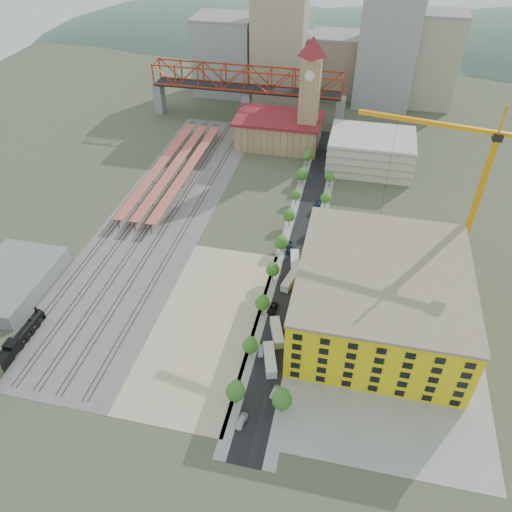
% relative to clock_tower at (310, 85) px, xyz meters
% --- Properties ---
extents(ground, '(400.00, 400.00, 0.00)m').
position_rel_clock_tower_xyz_m(ground, '(-8.00, -79.99, -28.70)').
color(ground, '#474C38').
rests_on(ground, ground).
extents(ballast_strip, '(36.00, 165.00, 0.06)m').
position_rel_clock_tower_xyz_m(ballast_strip, '(-44.00, -62.49, -28.67)').
color(ballast_strip, '#605E59').
rests_on(ballast_strip, ground).
extents(dirt_lot, '(28.00, 67.00, 0.06)m').
position_rel_clock_tower_xyz_m(dirt_lot, '(-12.00, -111.49, -28.67)').
color(dirt_lot, tan).
rests_on(dirt_lot, ground).
extents(street_asphalt, '(12.00, 170.00, 0.06)m').
position_rel_clock_tower_xyz_m(street_asphalt, '(8.00, -64.99, -28.67)').
color(street_asphalt, black).
rests_on(street_asphalt, ground).
extents(sidewalk_west, '(3.00, 170.00, 0.04)m').
position_rel_clock_tower_xyz_m(sidewalk_west, '(2.50, -64.99, -28.68)').
color(sidewalk_west, gray).
rests_on(sidewalk_west, ground).
extents(sidewalk_east, '(3.00, 170.00, 0.04)m').
position_rel_clock_tower_xyz_m(sidewalk_east, '(13.50, -64.99, -28.68)').
color(sidewalk_east, gray).
rests_on(sidewalk_east, ground).
extents(construction_pad, '(50.00, 90.00, 0.06)m').
position_rel_clock_tower_xyz_m(construction_pad, '(37.00, -99.99, -28.67)').
color(construction_pad, gray).
rests_on(construction_pad, ground).
extents(rail_tracks, '(26.56, 160.00, 0.18)m').
position_rel_clock_tower_xyz_m(rail_tracks, '(-45.80, -62.49, -28.55)').
color(rail_tracks, '#382B23').
rests_on(rail_tracks, ground).
extents(platform_canopies, '(16.00, 80.00, 4.12)m').
position_rel_clock_tower_xyz_m(platform_canopies, '(-49.00, -34.99, -24.70)').
color(platform_canopies, '#D66152').
rests_on(platform_canopies, ground).
extents(station_hall, '(38.00, 24.00, 13.10)m').
position_rel_clock_tower_xyz_m(station_hall, '(-13.00, 2.01, -22.03)').
color(station_hall, tan).
rests_on(station_hall, ground).
extents(clock_tower, '(12.00, 12.00, 52.00)m').
position_rel_clock_tower_xyz_m(clock_tower, '(0.00, 0.00, 0.00)').
color(clock_tower, tan).
rests_on(clock_tower, ground).
extents(parking_garage, '(34.00, 26.00, 14.00)m').
position_rel_clock_tower_xyz_m(parking_garage, '(28.00, -9.99, -21.70)').
color(parking_garage, silver).
rests_on(parking_garage, ground).
extents(truss_bridge, '(94.00, 9.60, 25.60)m').
position_rel_clock_tower_xyz_m(truss_bridge, '(-33.00, 25.01, -9.83)').
color(truss_bridge, gray).
rests_on(truss_bridge, ground).
extents(construction_building, '(44.60, 50.60, 18.80)m').
position_rel_clock_tower_xyz_m(construction_building, '(34.00, -99.99, -19.29)').
color(construction_building, gold).
rests_on(construction_building, ground).
extents(warehouse, '(22.00, 32.00, 5.00)m').
position_rel_clock_tower_xyz_m(warehouse, '(-74.00, -109.99, -26.20)').
color(warehouse, gray).
rests_on(warehouse, ground).
extents(street_trees, '(15.40, 124.40, 8.00)m').
position_rel_clock_tower_xyz_m(street_trees, '(8.00, -74.99, -28.70)').
color(street_trees, '#34691F').
rests_on(street_trees, ground).
extents(skyline, '(133.00, 46.00, 60.00)m').
position_rel_clock_tower_xyz_m(skyline, '(-0.53, 62.32, -5.89)').
color(skyline, '#9EA0A3').
rests_on(skyline, ground).
extents(distant_hills, '(647.00, 264.00, 227.00)m').
position_rel_clock_tower_xyz_m(distant_hills, '(37.28, 180.01, -108.23)').
color(distant_hills, '#4C6B59').
rests_on(distant_hills, ground).
extents(locomotive, '(2.95, 22.74, 5.69)m').
position_rel_clock_tower_xyz_m(locomotive, '(-58.00, -129.58, -26.58)').
color(locomotive, black).
rests_on(locomotive, ground).
extents(tower_crane, '(49.65, 10.61, 53.53)m').
position_rel_clock_tower_xyz_m(tower_crane, '(54.54, -70.49, 4.34)').
color(tower_crane, orange).
rests_on(tower_crane, ground).
extents(site_trailer_a, '(5.53, 10.48, 2.78)m').
position_rel_clock_tower_xyz_m(site_trailer_a, '(8.00, -121.38, -27.31)').
color(site_trailer_a, silver).
rests_on(site_trailer_a, ground).
extents(site_trailer_b, '(5.60, 10.07, 2.67)m').
position_rel_clock_tower_xyz_m(site_trailer_b, '(8.00, -111.75, -27.36)').
color(site_trailer_b, silver).
rests_on(site_trailer_b, ground).
extents(site_trailer_c, '(4.63, 9.79, 2.59)m').
position_rel_clock_tower_xyz_m(site_trailer_c, '(8.00, -89.76, -27.40)').
color(site_trailer_c, silver).
rests_on(site_trailer_c, ground).
extents(site_trailer_d, '(4.40, 10.15, 2.69)m').
position_rel_clock_tower_xyz_m(site_trailer_d, '(8.00, -80.85, -27.35)').
color(site_trailer_d, silver).
rests_on(site_trailer_d, ground).
extents(car_0, '(2.59, 4.80, 1.55)m').
position_rel_clock_tower_xyz_m(car_0, '(5.00, -139.99, -27.92)').
color(car_0, silver).
rests_on(car_0, ground).
extents(car_1, '(2.05, 4.25, 1.34)m').
position_rel_clock_tower_xyz_m(car_1, '(5.00, -118.39, -28.03)').
color(car_1, '#A09FA5').
rests_on(car_1, ground).
extents(car_2, '(2.99, 5.26, 1.38)m').
position_rel_clock_tower_xyz_m(car_2, '(5.00, -102.35, -28.00)').
color(car_2, black).
rests_on(car_2, ground).
extents(car_3, '(2.84, 5.55, 1.54)m').
position_rel_clock_tower_xyz_m(car_3, '(5.00, -73.41, -27.93)').
color(car_3, '#1A274D').
rests_on(car_3, ground).
extents(car_4, '(2.26, 4.19, 1.35)m').
position_rel_clock_tower_xyz_m(car_4, '(11.00, -130.38, -28.02)').
color(car_4, silver).
rests_on(car_4, ground).
extents(car_5, '(1.61, 4.30, 1.40)m').
position_rel_clock_tower_xyz_m(car_5, '(11.00, -93.55, -27.99)').
color(car_5, gray).
rests_on(car_5, ground).
extents(car_6, '(3.15, 5.99, 1.61)m').
position_rel_clock_tower_xyz_m(car_6, '(11.00, -68.39, -27.89)').
color(car_6, black).
rests_on(car_6, ground).
extents(car_7, '(2.02, 4.90, 1.42)m').
position_rel_clock_tower_xyz_m(car_7, '(11.00, -45.12, -27.99)').
color(car_7, navy).
rests_on(car_7, ground).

